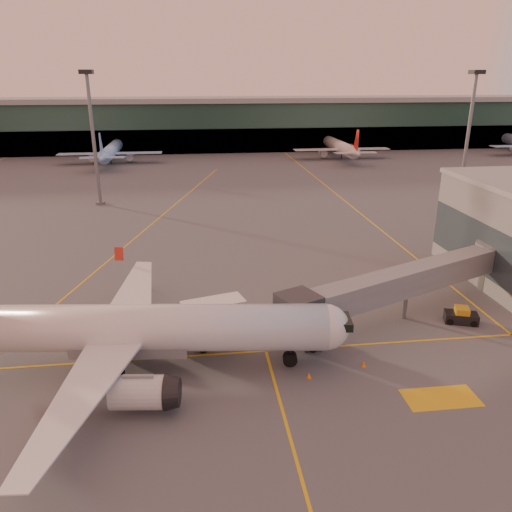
{
  "coord_description": "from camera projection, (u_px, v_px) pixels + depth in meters",
  "views": [
    {
      "loc": [
        -1.12,
        -35.83,
        24.54
      ],
      "look_at": [
        5.67,
        17.65,
        5.0
      ],
      "focal_mm": 35.0,
      "sensor_mm": 36.0,
      "label": 1
    }
  ],
  "objects": [
    {
      "name": "cone_wing_left",
      "position": [
        150.0,
        288.0,
        60.56
      ],
      "size": [
        0.4,
        0.4,
        0.51
      ],
      "color": "orange",
      "rests_on": "ground"
    },
    {
      "name": "distant_aircraft_row",
      "position": [
        232.0,
        160.0,
        153.25
      ],
      "size": [
        350.0,
        34.0,
        13.0
      ],
      "color": "#98C8FF",
      "rests_on": "ground"
    },
    {
      "name": "jet_bridge",
      "position": [
        417.0,
        280.0,
        53.04
      ],
      "size": [
        30.55,
        15.97,
        5.86
      ],
      "color": "slate",
      "rests_on": "ground"
    },
    {
      "name": "mast_east_near",
      "position": [
        469.0,
        126.0,
        101.18
      ],
      "size": [
        2.4,
        2.4,
        25.6
      ],
      "color": "slate",
      "rests_on": "ground"
    },
    {
      "name": "ground",
      "position": [
        216.0,
        386.0,
        41.91
      ],
      "size": [
        600.0,
        600.0,
        0.0
      ],
      "primitive_type": "plane",
      "color": "#4C4F54",
      "rests_on": "ground"
    },
    {
      "name": "taxi_markings",
      "position": [
        158.0,
        233.0,
        82.53
      ],
      "size": [
        100.12,
        173.0,
        0.01
      ],
      "color": "gold",
      "rests_on": "ground"
    },
    {
      "name": "terminal",
      "position": [
        194.0,
        124.0,
        171.17
      ],
      "size": [
        400.0,
        20.0,
        17.6
      ],
      "color": "#19382D",
      "rests_on": "ground"
    },
    {
      "name": "cone_nose",
      "position": [
        364.0,
        364.0,
        44.61
      ],
      "size": [
        0.4,
        0.4,
        0.51
      ],
      "color": "orange",
      "rests_on": "ground"
    },
    {
      "name": "catering_truck",
      "position": [
        215.0,
        320.0,
        47.65
      ],
      "size": [
        6.3,
        4.02,
        4.53
      ],
      "rotation": [
        0.0,
        0.0,
        0.28
      ],
      "color": "#BA411A",
      "rests_on": "ground"
    },
    {
      "name": "main_airplane",
      "position": [
        128.0,
        330.0,
        43.05
      ],
      "size": [
        39.24,
        35.47,
        11.84
      ],
      "rotation": [
        0.0,
        0.0,
        -0.12
      ],
      "color": "silver",
      "rests_on": "ground"
    },
    {
      "name": "pushback_tug",
      "position": [
        461.0,
        316.0,
        52.42
      ],
      "size": [
        3.71,
        2.74,
        1.71
      ],
      "rotation": [
        0.0,
        0.0,
        -0.33
      ],
      "color": "black",
      "rests_on": "ground"
    },
    {
      "name": "mast_west_near",
      "position": [
        92.0,
        129.0,
        96.03
      ],
      "size": [
        2.4,
        2.4,
        25.6
      ],
      "color": "slate",
      "rests_on": "ground"
    },
    {
      "name": "cone_fwd",
      "position": [
        309.0,
        375.0,
        42.92
      ],
      "size": [
        0.39,
        0.39,
        0.5
      ],
      "color": "orange",
      "rests_on": "ground"
    },
    {
      "name": "gpu_cart",
      "position": [
        311.0,
        335.0,
        48.96
      ],
      "size": [
        2.02,
        1.46,
        1.07
      ],
      "rotation": [
        0.0,
        0.0,
        0.22
      ],
      "color": "#C18D18",
      "rests_on": "ground"
    }
  ]
}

